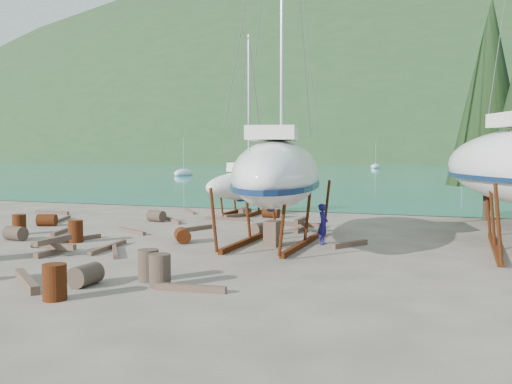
% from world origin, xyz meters
% --- Properties ---
extents(ground, '(600.00, 600.00, 0.00)m').
position_xyz_m(ground, '(0.00, 0.00, 0.00)').
color(ground, '#584F45').
rests_on(ground, ground).
extents(bay_water, '(700.00, 700.00, 0.00)m').
position_xyz_m(bay_water, '(0.00, 315.00, 0.01)').
color(bay_water, '#1B6989').
rests_on(bay_water, ground).
extents(far_hill, '(800.00, 360.00, 110.00)m').
position_xyz_m(far_hill, '(0.00, 320.00, 0.00)').
color(far_hill, '#1F381C').
rests_on(far_hill, ground).
extents(far_house_left, '(6.60, 5.60, 5.60)m').
position_xyz_m(far_house_left, '(-60.00, 190.00, 2.92)').
color(far_house_left, beige).
rests_on(far_house_left, ground).
extents(far_house_center, '(6.60, 5.60, 5.60)m').
position_xyz_m(far_house_center, '(-20.00, 190.00, 2.92)').
color(far_house_center, beige).
rests_on(far_house_center, ground).
extents(cypress_back_left, '(4.14, 4.14, 11.50)m').
position_xyz_m(cypress_back_left, '(11.00, 14.00, 6.66)').
color(cypress_back_left, black).
rests_on(cypress_back_left, ground).
extents(moored_boat_left, '(2.00, 5.00, 6.05)m').
position_xyz_m(moored_boat_left, '(-30.00, 60.00, 0.39)').
color(moored_boat_left, silver).
rests_on(moored_boat_left, ground).
extents(moored_boat_mid, '(2.00, 5.00, 6.05)m').
position_xyz_m(moored_boat_mid, '(10.00, 80.00, 0.39)').
color(moored_boat_mid, silver).
rests_on(moored_boat_mid, ground).
extents(moored_boat_far, '(2.00, 5.00, 6.05)m').
position_xyz_m(moored_boat_far, '(-8.00, 110.00, 0.39)').
color(moored_boat_far, silver).
rests_on(moored_boat_far, ground).
extents(large_sailboat_near, '(5.64, 11.41, 17.29)m').
position_xyz_m(large_sailboat_near, '(2.98, 3.05, 2.79)').
color(large_sailboat_near, silver).
rests_on(large_sailboat_near, ground).
extents(small_sailboat_shore, '(4.15, 6.74, 10.31)m').
position_xyz_m(small_sailboat_shore, '(-1.94, 12.79, 1.71)').
color(small_sailboat_shore, silver).
rests_on(small_sailboat_shore, ground).
extents(worker, '(0.39, 0.59, 1.59)m').
position_xyz_m(worker, '(4.71, 3.50, 0.79)').
color(worker, '#161251').
rests_on(worker, ground).
extents(drum_1, '(0.60, 0.90, 0.58)m').
position_xyz_m(drum_1, '(0.28, -5.35, 0.29)').
color(drum_1, '#2D2823').
rests_on(drum_1, ground).
extents(drum_2, '(1.02, 0.83, 0.58)m').
position_xyz_m(drum_2, '(-9.14, 4.41, 0.29)').
color(drum_2, '#5E2610').
rests_on(drum_2, ground).
extents(drum_4, '(0.90, 0.61, 0.58)m').
position_xyz_m(drum_4, '(-0.01, 11.38, 0.29)').
color(drum_4, '#5E2610').
rests_on(drum_4, ground).
extents(drum_5, '(0.58, 0.58, 0.88)m').
position_xyz_m(drum_5, '(1.56, -4.28, 0.44)').
color(drum_5, '#2D2823').
rests_on(drum_5, ground).
extents(drum_6, '(0.98, 1.05, 0.58)m').
position_xyz_m(drum_6, '(-0.60, 2.01, 0.29)').
color(drum_6, '#5E2610').
rests_on(drum_6, ground).
extents(drum_7, '(0.58, 0.58, 0.88)m').
position_xyz_m(drum_7, '(0.49, -6.85, 0.44)').
color(drum_7, '#5E2610').
rests_on(drum_7, ground).
extents(drum_8, '(0.58, 0.58, 0.88)m').
position_xyz_m(drum_8, '(-8.34, 1.69, 0.44)').
color(drum_8, '#5E2610').
rests_on(drum_8, ground).
extents(drum_9, '(0.99, 0.77, 0.58)m').
position_xyz_m(drum_9, '(-5.02, 7.75, 0.29)').
color(drum_9, '#2D2823').
rests_on(drum_9, ground).
extents(drum_11, '(0.87, 1.04, 0.58)m').
position_xyz_m(drum_11, '(1.71, 4.82, 0.29)').
color(drum_11, '#2D2823').
rests_on(drum_11, ground).
extents(drum_14, '(0.58, 0.58, 0.88)m').
position_xyz_m(drum_14, '(-4.66, 0.71, 0.44)').
color(drum_14, '#5E2610').
rests_on(drum_14, ground).
extents(drum_15, '(0.95, 0.69, 0.58)m').
position_xyz_m(drum_15, '(-7.26, 0.28, 0.29)').
color(drum_15, '#2D2823').
rests_on(drum_15, ground).
extents(drum_17, '(0.58, 0.58, 0.88)m').
position_xyz_m(drum_17, '(2.21, -4.79, 0.44)').
color(drum_17, '#2D2823').
rests_on(drum_17, ground).
extents(timber_0, '(1.53, 1.78, 0.14)m').
position_xyz_m(timber_0, '(-5.35, 12.24, 0.07)').
color(timber_0, brown).
rests_on(timber_0, ground).
extents(timber_1, '(1.12, 1.61, 0.19)m').
position_xyz_m(timber_1, '(5.80, 3.32, 0.10)').
color(timber_1, brown).
rests_on(timber_1, ground).
extents(timber_2, '(2.29, 0.25, 0.19)m').
position_xyz_m(timber_2, '(-12.50, 8.87, 0.09)').
color(timber_2, brown).
rests_on(timber_2, ground).
extents(timber_3, '(1.52, 2.09, 0.15)m').
position_xyz_m(timber_3, '(-1.80, -0.88, 0.07)').
color(timber_3, brown).
rests_on(timber_3, ground).
extents(timber_4, '(0.65, 1.66, 0.17)m').
position_xyz_m(timber_4, '(-6.78, 2.44, 0.09)').
color(timber_4, brown).
rests_on(timber_4, ground).
extents(timber_5, '(0.55, 2.84, 0.16)m').
position_xyz_m(timber_5, '(-2.48, -0.28, 0.08)').
color(timber_5, brown).
rests_on(timber_5, ground).
extents(timber_6, '(1.00, 1.79, 0.19)m').
position_xyz_m(timber_6, '(-1.79, 11.04, 0.10)').
color(timber_6, brown).
rests_on(timber_6, ground).
extents(timber_7, '(1.94, 0.37, 0.17)m').
position_xyz_m(timber_7, '(3.19, -4.98, 0.09)').
color(timber_7, brown).
rests_on(timber_7, ground).
extents(timber_8, '(0.79, 1.73, 0.19)m').
position_xyz_m(timber_8, '(-1.64, 5.54, 0.09)').
color(timber_8, brown).
rests_on(timber_8, ground).
extents(timber_9, '(2.45, 0.31, 0.15)m').
position_xyz_m(timber_9, '(-1.78, 9.49, 0.08)').
color(timber_9, brown).
rests_on(timber_9, ground).
extents(timber_10, '(1.80, 1.82, 0.16)m').
position_xyz_m(timber_10, '(-4.15, 7.89, 0.08)').
color(timber_10, brown).
rests_on(timber_10, ground).
extents(timber_11, '(1.97, 1.24, 0.15)m').
position_xyz_m(timber_11, '(-3.98, 3.76, 0.08)').
color(timber_11, brown).
rests_on(timber_11, ground).
extents(timber_12, '(0.75, 2.05, 0.17)m').
position_xyz_m(timber_12, '(-4.80, 1.10, 0.08)').
color(timber_12, brown).
rests_on(timber_12, ground).
extents(timber_15, '(1.24, 2.83, 0.15)m').
position_xyz_m(timber_15, '(-9.78, 6.23, 0.07)').
color(timber_15, brown).
rests_on(timber_15, ground).
extents(timber_16, '(2.17, 1.84, 0.23)m').
position_xyz_m(timber_16, '(-1.27, -5.84, 0.11)').
color(timber_16, brown).
rests_on(timber_16, ground).
extents(timber_pile_fore, '(1.80, 1.80, 0.60)m').
position_xyz_m(timber_pile_fore, '(-3.68, -1.81, 0.30)').
color(timber_pile_fore, brown).
rests_on(timber_pile_fore, ground).
extents(timber_pile_aft, '(1.80, 1.80, 0.60)m').
position_xyz_m(timber_pile_aft, '(2.93, 6.82, 0.30)').
color(timber_pile_aft, brown).
rests_on(timber_pile_aft, ground).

